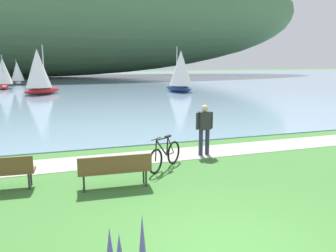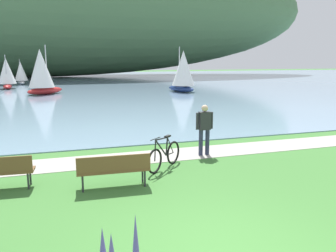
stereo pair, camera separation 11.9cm
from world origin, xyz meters
name	(u,v)px [view 1 (the left image)]	position (x,y,z in m)	size (l,w,h in m)	color
ground_plane	(229,251)	(0.00, 0.00, 0.00)	(200.00, 200.00, 0.00)	#3D7533
bay_water	(76,82)	(0.00, 47.40, 0.02)	(180.00, 80.00, 0.04)	#7A99B2
distant_hillside	(23,0)	(-7.61, 64.07, 13.83)	(114.50, 28.00, 27.58)	#4C7047
shoreline_path	(144,157)	(0.00, 5.87, 0.01)	(60.00, 1.50, 0.01)	#A39E93
park_bench_near_camera	(115,168)	(-1.35, 3.44, 0.52)	(1.82, 0.57, 0.88)	brown
bicycle_leaning_near_bench	(165,156)	(0.30, 4.55, 0.40)	(1.35, 1.23, 1.01)	black
person_at_shoreline	(204,127)	(1.99, 5.52, 0.98)	(0.61, 0.22, 1.71)	#282D47
sailboat_nearest_to_shore	(17,73)	(-7.45, 43.73, 1.56)	(1.99, 2.86, 3.23)	white
sailboat_mid_bay	(3,73)	(-8.16, 36.56, 1.78)	(2.00, 3.20, 3.69)	#B22323
sailboat_toward_hillside	(38,71)	(-4.15, 28.50, 2.16)	(3.66, 3.52, 4.50)	#B22323
sailboat_far_off	(181,71)	(8.99, 26.91, 2.12)	(2.83, 3.91, 4.42)	navy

